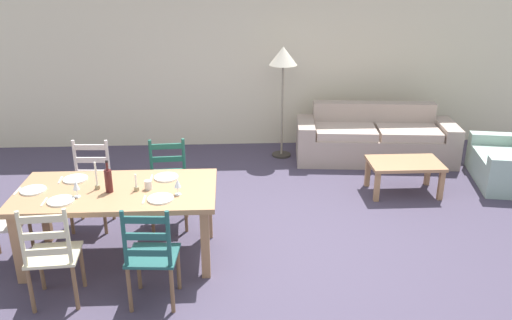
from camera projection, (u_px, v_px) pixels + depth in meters
ground_plane at (263, 247)px, 5.53m from camera, size 9.60×9.60×0.02m
wall_far at (250, 59)px, 8.11m from camera, size 9.60×0.16×2.70m
dining_table at (117, 197)px, 5.09m from camera, size 1.90×0.96×0.75m
dining_chair_near_left at (52, 255)px, 4.46m from camera, size 0.45×0.43×0.96m
dining_chair_near_right at (151, 256)px, 4.45m from camera, size 0.45×0.43×0.96m
dining_chair_far_left at (91, 185)px, 5.82m from camera, size 0.44×0.42×0.96m
dining_chair_far_right at (168, 184)px, 5.84m from camera, size 0.45×0.43×0.96m
dinner_plate_near_left at (61, 201)px, 4.80m from camera, size 0.24×0.24×0.02m
fork_near_left at (44, 202)px, 4.79m from camera, size 0.02×0.17×0.01m
dinner_plate_near_right at (161, 199)px, 4.84m from camera, size 0.24×0.24×0.02m
fork_near_right at (144, 200)px, 4.84m from camera, size 0.02×0.17×0.01m
dinner_plate_far_left at (75, 179)px, 5.26m from camera, size 0.24×0.24×0.02m
fork_far_left at (60, 180)px, 5.26m from camera, size 0.03×0.17×0.01m
dinner_plate_far_right at (166, 177)px, 5.31m from camera, size 0.24×0.24×0.02m
fork_far_right at (151, 178)px, 5.30m from camera, size 0.02×0.17×0.01m
dinner_plate_head_west at (33, 190)px, 5.02m from camera, size 0.24×0.24×0.02m
fork_head_west at (17, 191)px, 5.01m from camera, size 0.02×0.17×0.01m
wine_bottle at (109, 180)px, 4.96m from camera, size 0.07×0.07×0.32m
wine_glass_near_left at (76, 186)px, 4.86m from camera, size 0.06×0.06×0.16m
wine_glass_near_right at (178, 184)px, 4.91m from camera, size 0.06×0.06×0.16m
coffee_cup_primary at (148, 185)px, 5.04m from camera, size 0.07×0.07×0.09m
candle_tall at (97, 181)px, 5.04m from camera, size 0.05×0.05×0.28m
candle_short at (136, 186)px, 5.01m from camera, size 0.05×0.05×0.17m
couch at (374, 140)px, 7.80m from camera, size 2.35×1.01×0.80m
coffee_table at (405, 167)px, 6.65m from camera, size 0.90×0.56×0.42m
standing_lamp at (283, 63)px, 7.50m from camera, size 0.40×0.40×1.64m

